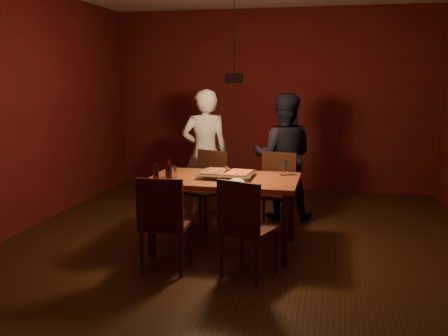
% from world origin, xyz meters
% --- Properties ---
extents(room_shell, '(6.00, 6.00, 6.00)m').
position_xyz_m(room_shell, '(0.00, 0.00, 1.40)').
color(room_shell, '#331C0D').
rests_on(room_shell, ground).
extents(dining_table, '(1.50, 0.90, 0.75)m').
position_xyz_m(dining_table, '(-0.10, 0.01, 0.68)').
color(dining_table, '#9C4B27').
rests_on(dining_table, floor).
extents(chair_far_left, '(0.55, 0.55, 0.49)m').
position_xyz_m(chair_far_left, '(-0.48, 0.79, 0.54)').
color(chair_far_left, '#38190F').
rests_on(chair_far_left, floor).
extents(chair_far_right, '(0.50, 0.50, 0.49)m').
position_xyz_m(chair_far_right, '(0.34, 0.81, 0.54)').
color(chair_far_right, '#38190F').
rests_on(chair_far_right, floor).
extents(chair_near_left, '(0.44, 0.44, 0.49)m').
position_xyz_m(chair_near_left, '(-0.49, -0.75, 0.54)').
color(chair_near_left, '#38190F').
rests_on(chair_near_left, floor).
extents(chair_near_right, '(0.54, 0.54, 0.49)m').
position_xyz_m(chair_near_right, '(0.24, -0.73, 0.54)').
color(chair_near_right, '#38190F').
rests_on(chair_near_right, floor).
extents(pizza_tray, '(0.58, 0.48, 0.05)m').
position_xyz_m(pizza_tray, '(-0.08, 0.04, 0.77)').
color(pizza_tray, silver).
rests_on(pizza_tray, dining_table).
extents(pizza_meat, '(0.24, 0.37, 0.02)m').
position_xyz_m(pizza_meat, '(-0.21, 0.05, 0.81)').
color(pizza_meat, maroon).
rests_on(pizza_meat, pizza_tray).
extents(pizza_cheese, '(0.26, 0.38, 0.02)m').
position_xyz_m(pizza_cheese, '(0.05, 0.03, 0.81)').
color(pizza_cheese, gold).
rests_on(pizza_cheese, pizza_tray).
extents(spatula, '(0.18, 0.26, 0.04)m').
position_xyz_m(spatula, '(-0.07, 0.07, 0.81)').
color(spatula, silver).
rests_on(spatula, pizza_tray).
extents(beer_bottle_a, '(0.06, 0.06, 0.22)m').
position_xyz_m(beer_bottle_a, '(-0.72, -0.29, 0.86)').
color(beer_bottle_a, black).
rests_on(beer_bottle_a, dining_table).
extents(beer_bottle_b, '(0.06, 0.06, 0.24)m').
position_xyz_m(beer_bottle_b, '(-0.60, -0.26, 0.87)').
color(beer_bottle_b, black).
rests_on(beer_bottle_b, dining_table).
extents(water_glass_left, '(0.08, 0.08, 0.12)m').
position_xyz_m(water_glass_left, '(-0.61, -0.10, 0.81)').
color(water_glass_left, silver).
rests_on(water_glass_left, dining_table).
extents(water_glass_right, '(0.07, 0.07, 0.15)m').
position_xyz_m(water_glass_right, '(0.47, 0.28, 0.83)').
color(water_glass_right, silver).
rests_on(water_glass_right, dining_table).
extents(plate_slice, '(0.27, 0.27, 0.03)m').
position_xyz_m(plate_slice, '(-0.71, -0.37, 0.76)').
color(plate_slice, white).
rests_on(plate_slice, dining_table).
extents(napkin, '(0.15, 0.12, 0.06)m').
position_xyz_m(napkin, '(0.09, -0.31, 0.78)').
color(napkin, white).
rests_on(napkin, dining_table).
extents(diner_white, '(0.68, 0.56, 1.61)m').
position_xyz_m(diner_white, '(-0.63, 1.26, 0.81)').
color(diner_white, silver).
rests_on(diner_white, floor).
extents(diner_dark, '(0.80, 0.64, 1.57)m').
position_xyz_m(diner_dark, '(0.37, 1.30, 0.79)').
color(diner_dark, black).
rests_on(diner_dark, floor).
extents(pendant_lamp, '(0.18, 0.18, 1.10)m').
position_xyz_m(pendant_lamp, '(0.00, 0.00, 1.76)').
color(pendant_lamp, black).
rests_on(pendant_lamp, ceiling).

